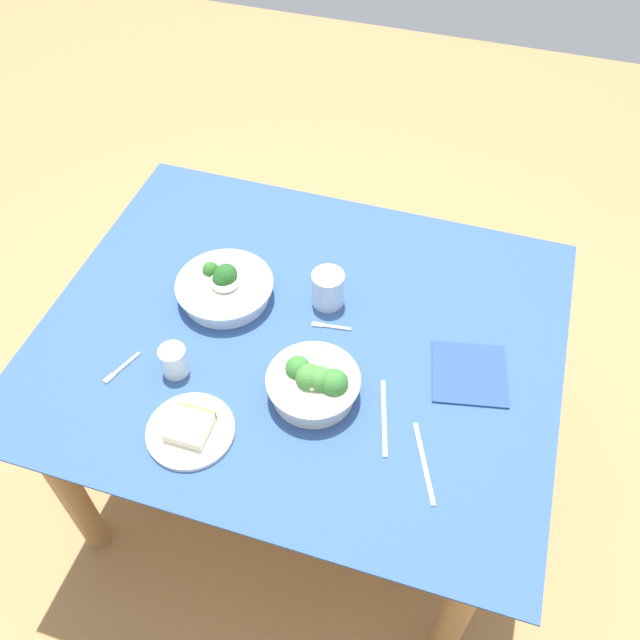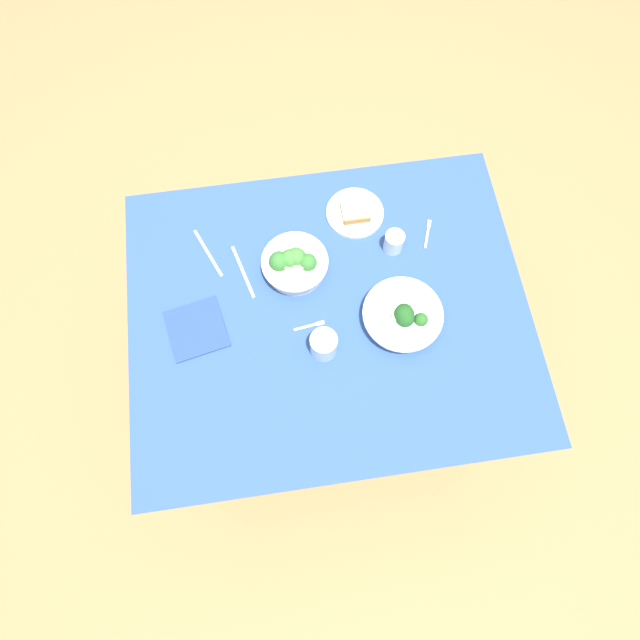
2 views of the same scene
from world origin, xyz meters
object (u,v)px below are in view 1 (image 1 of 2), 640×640
broccoli_bowl_near (225,287)px  bread_side_plate (190,429)px  napkin_folded_upper (469,374)px  broccoli_bowl_far (314,383)px  fork_by_near_bowl (121,369)px  fork_by_far_bowl (329,326)px  water_glass_side (328,289)px  water_glass_center (174,361)px  table_knife_right (424,463)px  table_knife_left (384,417)px

broccoli_bowl_near → bread_side_plate: bearing=101.5°
bread_side_plate → napkin_folded_upper: size_ratio=1.10×
broccoli_bowl_far → napkin_folded_upper: broccoli_bowl_far is taller
bread_side_plate → fork_by_near_bowl: bearing=-24.9°
fork_by_far_bowl → napkin_folded_upper: size_ratio=0.56×
water_glass_side → fork_by_near_bowl: 0.54m
water_glass_center → water_glass_side: bearing=-131.3°
fork_by_far_bowl → napkin_folded_upper: 0.36m
bread_side_plate → fork_by_near_bowl: bread_side_plate is taller
fork_by_far_bowl → table_knife_right: (-0.30, 0.30, -0.00)m
broccoli_bowl_near → bread_side_plate: 0.41m
broccoli_bowl_near → table_knife_left: broccoli_bowl_near is taller
fork_by_near_bowl → fork_by_far_bowl: bearing=142.6°
napkin_folded_upper → water_glass_side: bearing=-17.7°
bread_side_plate → fork_by_far_bowl: size_ratio=1.96×
broccoli_bowl_near → fork_by_near_bowl: size_ratio=2.36×
broccoli_bowl_near → napkin_folded_upper: size_ratio=1.40×
water_glass_center → broccoli_bowl_near: bearing=-94.7°
fork_by_near_bowl → table_knife_left: (-0.63, -0.06, -0.00)m
broccoli_bowl_far → water_glass_center: (0.33, 0.03, -0.01)m
fork_by_far_bowl → napkin_folded_upper: bearing=166.5°
bread_side_plate → broccoli_bowl_near: bearing=-78.5°
table_knife_left → water_glass_center: bearing=-103.1°
water_glass_center → water_glass_side: 0.42m
broccoli_bowl_far → table_knife_right: bearing=160.1°
table_knife_right → broccoli_bowl_far: bearing=47.0°
fork_by_far_bowl → fork_by_near_bowl: 0.52m
water_glass_side → fork_by_near_bowl: bearing=41.1°
broccoli_bowl_near → bread_side_plate: size_ratio=1.27×
fork_by_far_bowl → table_knife_left: size_ratio=0.50×
table_knife_right → table_knife_left: bearing=28.8°
broccoli_bowl_far → fork_by_far_bowl: broccoli_bowl_far is taller
water_glass_center → table_knife_right: 0.62m
broccoli_bowl_far → fork_by_far_bowl: (0.03, -0.20, -0.04)m
table_knife_left → water_glass_side: bearing=-158.6°
fork_by_far_bowl → water_glass_center: bearing=30.6°
bread_side_plate → fork_by_far_bowl: 0.43m
fork_by_far_bowl → table_knife_right: same height
water_glass_side → napkin_folded_upper: 0.41m
water_glass_side → napkin_folded_upper: (-0.39, 0.12, -0.05)m
water_glass_center → table_knife_right: water_glass_center is taller
broccoli_bowl_near → water_glass_side: broccoli_bowl_near is taller
broccoli_bowl_near → water_glass_side: bearing=-166.7°
bread_side_plate → broccoli_bowl_far: bearing=-142.4°
broccoli_bowl_far → bread_side_plate: 0.29m
broccoli_bowl_far → table_knife_right: broccoli_bowl_far is taller
water_glass_center → fork_by_near_bowl: 0.14m
broccoli_bowl_far → water_glass_side: size_ratio=2.24×
fork_by_far_bowl → table_knife_right: size_ratio=0.51×
broccoli_bowl_far → water_glass_center: broccoli_bowl_far is taller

